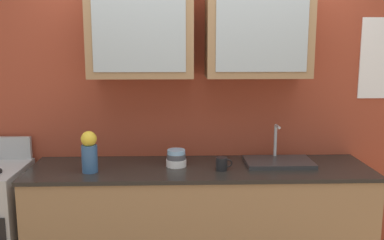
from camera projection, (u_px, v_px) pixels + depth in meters
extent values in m
cube|color=#993D28|center=(198.00, 112.00, 3.53)|extent=(4.33, 0.10, 2.58)
cube|color=#93704C|center=(141.00, 30.00, 3.17)|extent=(0.77, 0.36, 0.70)
cube|color=#9EADB7|center=(139.00, 30.00, 2.99)|extent=(0.65, 0.01, 0.59)
cube|color=#93704C|center=(258.00, 30.00, 3.20)|extent=(0.77, 0.36, 0.70)
cube|color=#9EADB7|center=(262.00, 30.00, 3.02)|extent=(0.65, 0.01, 0.59)
cube|color=#93704C|center=(200.00, 227.00, 3.31)|extent=(2.52, 0.64, 0.90)
cube|color=black|center=(200.00, 169.00, 3.23)|extent=(2.55, 0.66, 0.03)
cube|color=#2D2D30|center=(279.00, 162.00, 3.30)|extent=(0.51, 0.33, 0.03)
cylinder|color=#ADAFB5|center=(275.00, 140.00, 3.40)|extent=(0.02, 0.02, 0.25)
cylinder|color=#ADAFB5|center=(278.00, 126.00, 3.32)|extent=(0.02, 0.12, 0.02)
cylinder|color=white|center=(176.00, 163.00, 3.24)|extent=(0.15, 0.15, 0.05)
cylinder|color=#4C4C54|center=(176.00, 157.00, 3.23)|extent=(0.14, 0.14, 0.05)
cylinder|color=#8CB7E0|center=(176.00, 153.00, 3.23)|extent=(0.13, 0.13, 0.05)
cylinder|color=#33598C|center=(90.00, 159.00, 3.08)|extent=(0.11, 0.11, 0.20)
sphere|color=yellow|center=(89.00, 139.00, 3.05)|extent=(0.11, 0.11, 0.11)
cylinder|color=black|center=(222.00, 164.00, 3.13)|extent=(0.08, 0.08, 0.10)
torus|color=black|center=(228.00, 163.00, 3.13)|extent=(0.06, 0.01, 0.06)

